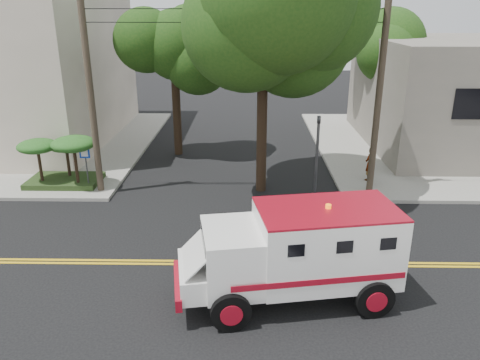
{
  "coord_description": "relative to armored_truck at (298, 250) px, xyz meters",
  "views": [
    {
      "loc": [
        0.91,
        -13.19,
        7.72
      ],
      "look_at": [
        0.61,
        3.42,
        1.6
      ],
      "focal_mm": 35.0,
      "sensor_mm": 36.0,
      "label": 1
    }
  ],
  "objects": [
    {
      "name": "traffic_signal",
      "position": [
        1.51,
        7.5,
        0.67
      ],
      "size": [
        0.15,
        0.18,
        3.6
      ],
      "color": "#3F3F42",
      "rests_on": "ground"
    },
    {
      "name": "pedestrian_b",
      "position": [
        8.07,
        10.52,
        -0.49
      ],
      "size": [
        1.11,
        1.02,
        1.84
      ],
      "primitive_type": "imported",
      "rotation": [
        0.0,
        0.0,
        2.68
      ],
      "color": "gray",
      "rests_on": "sidewalk_ne"
    },
    {
      "name": "accessibility_sign",
      "position": [
        -8.49,
        8.08,
        -0.19
      ],
      "size": [
        0.45,
        0.1,
        2.02
      ],
      "color": "#3F3F42",
      "rests_on": "ground"
    },
    {
      "name": "ground",
      "position": [
        -2.29,
        1.9,
        -1.55
      ],
      "size": [
        100.0,
        100.0,
        0.0
      ],
      "primitive_type": "plane",
      "color": "black",
      "rests_on": "ground"
    },
    {
      "name": "utility_pole_right",
      "position": [
        4.01,
        8.1,
        2.95
      ],
      "size": [
        0.28,
        0.28,
        9.0
      ],
      "primitive_type": "cylinder",
      "color": "#382D23",
      "rests_on": "ground"
    },
    {
      "name": "sidewalk_nw",
      "position": [
        -15.79,
        15.4,
        -1.48
      ],
      "size": [
        17.0,
        17.0,
        0.15
      ],
      "primitive_type": "cube",
      "color": "gray",
      "rests_on": "ground"
    },
    {
      "name": "utility_pole_left",
      "position": [
        -7.89,
        7.9,
        2.95
      ],
      "size": [
        0.28,
        0.28,
        9.0
      ],
      "primitive_type": "cylinder",
      "color": "#382D23",
      "rests_on": "ground"
    },
    {
      "name": "pedestrian_a",
      "position": [
        4.28,
        9.39,
        -0.61
      ],
      "size": [
        0.68,
        0.68,
        1.6
      ],
      "primitive_type": "imported",
      "rotation": [
        0.0,
        0.0,
        3.91
      ],
      "color": "gray",
      "rests_on": "sidewalk_ne"
    },
    {
      "name": "sidewalk_ne",
      "position": [
        11.21,
        15.4,
        -1.48
      ],
      "size": [
        17.0,
        17.0,
        0.15
      ],
      "primitive_type": "cube",
      "color": "gray",
      "rests_on": "ground"
    },
    {
      "name": "tree_left",
      "position": [
        -4.96,
        13.69,
        4.18
      ],
      "size": [
        4.48,
        4.2,
        7.7
      ],
      "color": "black",
      "rests_on": "ground"
    },
    {
      "name": "palm_planter",
      "position": [
        -9.72,
        8.53,
        0.09
      ],
      "size": [
        3.52,
        2.63,
        2.36
      ],
      "color": "#1E3314",
      "rests_on": "sidewalk_nw"
    },
    {
      "name": "armored_truck",
      "position": [
        0.0,
        0.0,
        0.0
      ],
      "size": [
        6.28,
        3.22,
        2.73
      ],
      "rotation": [
        0.0,
        0.0,
        0.17
      ],
      "color": "white",
      "rests_on": "ground"
    },
    {
      "name": "tree_main",
      "position": [
        -0.35,
        8.11,
        5.65
      ],
      "size": [
        6.08,
        5.7,
        9.85
      ],
      "color": "black",
      "rests_on": "ground"
    },
    {
      "name": "tree_right",
      "position": [
        6.56,
        17.67,
        4.54
      ],
      "size": [
        4.8,
        4.5,
        8.2
      ],
      "color": "black",
      "rests_on": "ground"
    }
  ]
}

